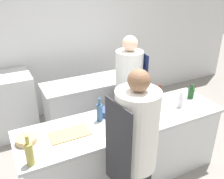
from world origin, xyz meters
The scene contains 16 objects.
ground_plane centered at (0.00, 0.00, 0.00)m, with size 16.00×16.00×0.00m, color gray.
wall_back centered at (0.00, 2.13, 1.40)m, with size 8.00×0.06×2.80m.
prep_counter centered at (0.00, 0.00, 0.44)m, with size 2.58×0.75×0.89m.
pass_counter centered at (0.12, 1.26, 0.44)m, with size 1.67×0.59×0.89m.
oven_range centered at (-1.21, 1.74, 0.51)m, with size 0.84×0.67×1.03m.
chef_at_prep_near centered at (-0.27, -0.66, 0.90)m, with size 0.43×0.41×1.80m.
chef_at_stove centered at (0.45, 0.69, 0.85)m, with size 0.43×0.41×1.71m.
bottle_olive_oil centered at (1.10, 0.08, 0.97)m, with size 0.08×0.08×0.20m.
bottle_vinegar centered at (0.23, 0.26, 1.00)m, with size 0.07×0.07×0.28m.
bottle_wine centered at (-0.28, 0.11, 1.00)m, with size 0.07×0.07×0.30m.
bottle_cooking_oil centered at (-1.15, -0.28, 1.01)m, with size 0.08×0.08×0.32m.
bottle_sauce centered at (0.80, -0.05, 0.97)m, with size 0.07×0.07×0.21m.
bottle_water centered at (0.64, 0.20, 0.99)m, with size 0.08×0.08×0.25m.
bowl_mixing_large centered at (-0.14, 0.19, 0.92)m, with size 0.20×0.20×0.08m.
bowl_prep_small centered at (-1.14, 0.07, 0.92)m, with size 0.22×0.22×0.06m.
cutting_board centered at (-0.69, 0.01, 0.89)m, with size 0.44×0.24×0.01m.
Camera 1 is at (-1.29, -2.21, 2.50)m, focal length 40.00 mm.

